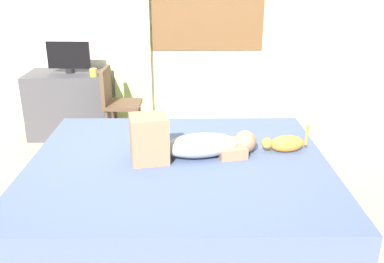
% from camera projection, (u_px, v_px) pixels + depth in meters
% --- Properties ---
extents(ground_plane, '(16.00, 16.00, 0.00)m').
position_uv_depth(ground_plane, '(162.00, 233.00, 3.15)').
color(ground_plane, tan).
extents(back_wall_with_window, '(6.40, 0.14, 2.90)m').
position_uv_depth(back_wall_with_window, '(171.00, 4.00, 4.91)').
color(back_wall_with_window, silver).
rests_on(back_wall_with_window, ground).
extents(bed, '(2.22, 1.94, 0.53)m').
position_uv_depth(bed, '(179.00, 194.00, 3.16)').
color(bed, brown).
rests_on(bed, ground).
extents(person_lying, '(0.94, 0.42, 0.34)m').
position_uv_depth(person_lying, '(188.00, 143.00, 3.09)').
color(person_lying, '#8C939E').
rests_on(person_lying, bed).
extents(cat, '(0.36, 0.14, 0.21)m').
position_uv_depth(cat, '(285.00, 143.00, 3.20)').
color(cat, '#C67A2D').
rests_on(cat, bed).
extents(desk, '(0.90, 0.56, 0.74)m').
position_uv_depth(desk, '(70.00, 104.00, 4.91)').
color(desk, '#38383D').
rests_on(desk, ground).
extents(tv_monitor, '(0.48, 0.10, 0.35)m').
position_uv_depth(tv_monitor, '(69.00, 57.00, 4.72)').
color(tv_monitor, black).
rests_on(tv_monitor, desk).
extents(cup, '(0.08, 0.08, 0.09)m').
position_uv_depth(cup, '(93.00, 72.00, 4.61)').
color(cup, gold).
rests_on(cup, desk).
extents(chair_by_desk, '(0.39, 0.39, 0.86)m').
position_uv_depth(chair_by_desk, '(116.00, 100.00, 4.58)').
color(chair_by_desk, '#4C3828').
rests_on(chair_by_desk, ground).
extents(curtain_left, '(0.44, 0.06, 2.44)m').
position_uv_depth(curtain_left, '(131.00, 26.00, 4.88)').
color(curtain_left, '#ADCC75').
rests_on(curtain_left, ground).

